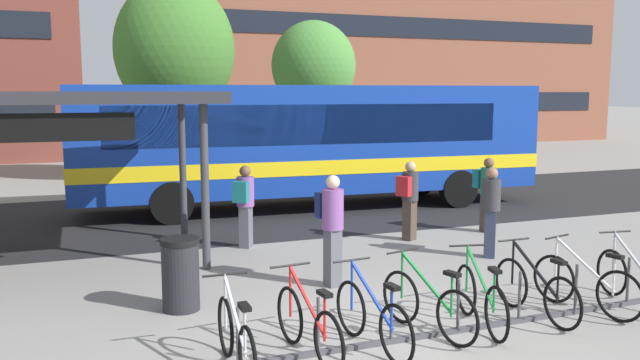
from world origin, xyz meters
name	(u,v)px	position (x,y,z in m)	size (l,w,h in m)	color
ground	(392,340)	(0.00, 0.00, 0.00)	(200.00, 200.00, 0.00)	gray
bus_lane_asphalt	(225,213)	(0.00, 9.21, 0.00)	(80.00, 7.20, 0.01)	#232326
city_bus	(314,140)	(2.40, 9.20, 1.78)	(12.15, 3.29, 3.20)	#14389E
bike_rack	(458,326)	(0.89, -0.08, 0.09)	(6.72, 0.23, 0.70)	#47474C
parked_bicycle_silver_0	(236,339)	(-2.05, -0.27, 0.38)	(0.52, 1.72, 0.99)	black
parked_bicycle_red_1	(308,326)	(-1.17, -0.15, 0.38)	(0.52, 1.72, 0.99)	black
parked_bicycle_blue_2	(372,318)	(-0.37, -0.19, 0.38)	(0.52, 1.72, 0.99)	black
parked_bicycle_green_3	(428,305)	(0.50, 0.01, 0.38)	(0.59, 1.69, 0.99)	black
parked_bicycle_green_4	(481,299)	(1.26, -0.03, 0.38)	(0.56, 1.69, 0.99)	black
parked_bicycle_black_5	(536,290)	(2.18, 0.02, 0.38)	(0.52, 1.72, 0.99)	black
parked_bicycle_white_6	(586,285)	(2.99, -0.02, 0.38)	(0.60, 1.68, 0.99)	black
parked_bicycle_silver_7	(635,280)	(3.84, -0.07, 0.38)	(0.52, 1.71, 0.99)	black
transit_shelter	(4,102)	(-4.60, 5.38, 2.87)	(7.13, 3.45, 3.05)	#38383D
commuter_navy_pack_0	(332,222)	(0.17, 2.43, 1.02)	(0.38, 0.55, 1.77)	#565660
commuter_grey_pack_1	(491,205)	(3.59, 3.07, 0.97)	(0.56, 0.60, 1.68)	#2D3851
commuter_red_pack_2	(409,195)	(2.86, 4.83, 0.94)	(0.61, 0.54, 1.64)	#47382D
commuter_teal_pack_3	(487,189)	(4.85, 4.98, 0.94)	(0.39, 0.56, 1.63)	#47382D
commuter_teal_pack_4	(245,201)	(-0.46, 5.39, 0.94)	(0.55, 0.60, 1.62)	#565660
trash_bin	(180,274)	(-2.26, 2.09, 0.52)	(0.55, 0.55, 1.03)	#232328
street_tree_1	(314,66)	(5.38, 17.17, 4.01)	(3.24, 3.24, 5.74)	brown
street_tree_2	(175,50)	(-0.11, 15.78, 4.44)	(4.00, 4.00, 6.77)	brown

